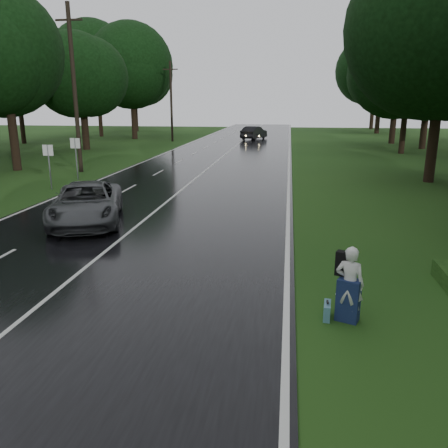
{
  "coord_description": "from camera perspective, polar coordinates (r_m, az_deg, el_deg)",
  "views": [
    {
      "loc": [
        5.71,
        -9.62,
        4.68
      ],
      "look_at": [
        3.85,
        3.48,
        1.1
      ],
      "focal_mm": 36.19,
      "sensor_mm": 36.0,
      "label": 1
    }
  ],
  "objects": [
    {
      "name": "tree_right_e",
      "position": [
        46.16,
        21.44,
        8.29
      ],
      "size": [
        8.15,
        8.15,
        12.73
      ],
      "primitive_type": null,
      "color": "black",
      "rests_on": "ground"
    },
    {
      "name": "road",
      "position": [
        30.52,
        -2.83,
        6.34
      ],
      "size": [
        12.0,
        140.0,
        0.04
      ],
      "primitive_type": "cube",
      "color": "black",
      "rests_on": "ground"
    },
    {
      "name": "tree_left_d",
      "position": [
        35.5,
        -24.61,
        6.2
      ],
      "size": [
        8.97,
        8.97,
        14.02
      ],
      "primitive_type": null,
      "color": "black",
      "rests_on": "ground"
    },
    {
      "name": "ground",
      "position": [
        12.12,
        -21.04,
        -8.64
      ],
      "size": [
        160.0,
        160.0,
        0.0
      ],
      "primitive_type": "plane",
      "color": "#214615",
      "rests_on": "ground"
    },
    {
      "name": "hitchhiker",
      "position": [
        10.29,
        15.49,
        -7.61
      ],
      "size": [
        0.74,
        0.71,
        1.72
      ],
      "color": "silver",
      "rests_on": "ground"
    },
    {
      "name": "lane_center",
      "position": [
        30.52,
        -2.83,
        6.39
      ],
      "size": [
        0.12,
        140.0,
        0.01
      ],
      "primitive_type": "cube",
      "color": "silver",
      "rests_on": "road"
    },
    {
      "name": "road_sign_b",
      "position": [
        29.65,
        -17.94,
        5.33
      ],
      "size": [
        0.62,
        0.1,
        2.57
      ],
      "primitive_type": null,
      "color": "white",
      "rests_on": "ground"
    },
    {
      "name": "utility_pole_mid",
      "position": [
        33.08,
        -17.57,
        6.31
      ],
      "size": [
        1.8,
        0.28,
        10.85
      ],
      "primitive_type": null,
      "color": "black",
      "rests_on": "ground"
    },
    {
      "name": "utility_pole_far",
      "position": [
        56.89,
        -6.53,
        10.33
      ],
      "size": [
        1.8,
        0.28,
        9.37
      ],
      "primitive_type": null,
      "color": "black",
      "rests_on": "ground"
    },
    {
      "name": "grey_car",
      "position": [
        18.68,
        -16.97,
        2.54
      ],
      "size": [
        4.21,
        6.11,
        1.55
      ],
      "primitive_type": "imported",
      "rotation": [
        0.0,
        0.0,
        0.32
      ],
      "color": "#494B4E",
      "rests_on": "road"
    },
    {
      "name": "tree_right_d",
      "position": [
        30.17,
        24.38,
        4.87
      ],
      "size": [
        9.37,
        9.37,
        14.63
      ],
      "primitive_type": null,
      "color": "black",
      "rests_on": "ground"
    },
    {
      "name": "tree_left_e",
      "position": [
        48.85,
        -16.95,
        9.0
      ],
      "size": [
        7.99,
        7.99,
        12.49
      ],
      "primitive_type": null,
      "color": "black",
      "rests_on": "ground"
    },
    {
      "name": "tree_right_f",
      "position": [
        57.12,
        20.37,
        9.52
      ],
      "size": [
        8.6,
        8.6,
        13.43
      ],
      "primitive_type": null,
      "color": "black",
      "rests_on": "ground"
    },
    {
      "name": "tree_left_f",
      "position": [
        61.55,
        -11.17,
        10.5
      ],
      "size": [
        9.85,
        9.85,
        15.4
      ],
      "primitive_type": null,
      "color": "black",
      "rests_on": "ground"
    },
    {
      "name": "suitcase",
      "position": [
        10.51,
        12.88,
        -10.63
      ],
      "size": [
        0.2,
        0.52,
        0.36
      ],
      "primitive_type": "cube",
      "rotation": [
        0.0,
        0.0,
        6.18
      ],
      "color": "teal",
      "rests_on": "ground"
    },
    {
      "name": "road_sign_a",
      "position": [
        26.81,
        -20.92,
        4.09
      ],
      "size": [
        0.59,
        0.1,
        2.46
      ],
      "primitive_type": null,
      "color": "white",
      "rests_on": "ground"
    },
    {
      "name": "far_car",
      "position": [
        59.33,
        3.81,
        11.43
      ],
      "size": [
        3.23,
        5.3,
        1.65
      ],
      "primitive_type": "imported",
      "rotation": [
        0.0,
        0.0,
        2.82
      ],
      "color": "black",
      "rests_on": "road"
    }
  ]
}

